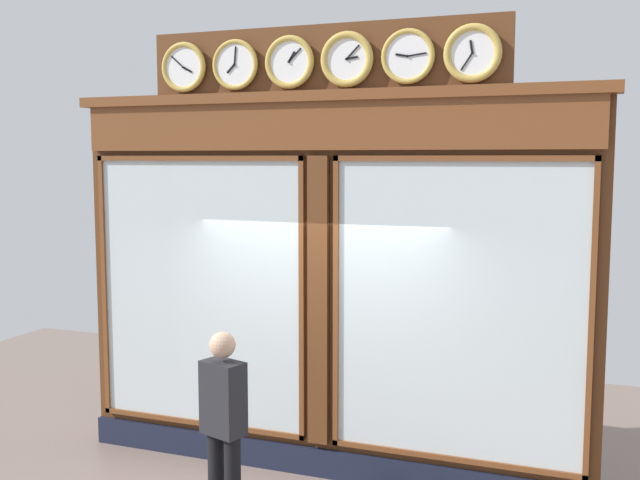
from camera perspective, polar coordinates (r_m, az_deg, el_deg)
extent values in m
cube|color=#5B3319|center=(7.32, 0.41, -3.91)|extent=(5.16, 0.30, 3.64)
cube|color=#191E33|center=(7.65, -0.06, -16.60)|extent=(5.16, 0.08, 0.28)
cube|color=brown|center=(7.03, -0.12, 8.70)|extent=(5.06, 0.08, 0.45)
cube|color=brown|center=(7.07, -0.06, 10.93)|extent=(5.27, 0.20, 0.10)
cube|color=silver|center=(6.84, 10.38, -5.39)|extent=(2.23, 0.02, 2.69)
cube|color=brown|center=(6.68, 10.58, 6.15)|extent=(2.33, 0.04, 0.05)
cube|color=brown|center=(7.22, 10.12, -16.11)|extent=(2.33, 0.04, 0.05)
cube|color=brown|center=(6.72, 20.01, -5.88)|extent=(0.05, 0.04, 2.79)
cube|color=brown|center=(7.10, 1.23, -4.85)|extent=(0.05, 0.04, 2.79)
cube|color=silver|center=(7.74, -9.22, -4.00)|extent=(2.23, 0.02, 2.69)
cube|color=brown|center=(7.59, -9.48, 6.18)|extent=(2.33, 0.04, 0.05)
cube|color=brown|center=(8.08, -9.12, -13.62)|extent=(2.33, 0.04, 0.05)
cube|color=brown|center=(8.34, -16.12, -3.42)|extent=(0.05, 0.04, 2.79)
cube|color=brown|center=(7.23, -1.40, -4.66)|extent=(0.05, 0.04, 2.79)
cube|color=#5B3319|center=(7.17, -0.08, -4.74)|extent=(0.20, 0.10, 2.79)
cube|color=#5B3319|center=(7.14, 0.06, 13.45)|extent=(3.51, 0.06, 0.68)
cylinder|color=white|center=(6.70, 11.57, 13.79)|extent=(0.40, 0.02, 0.40)
torus|color=gold|center=(6.69, 11.56, 13.80)|extent=(0.50, 0.07, 0.50)
cube|color=black|center=(6.69, 11.47, 14.27)|extent=(0.04, 0.01, 0.11)
cube|color=black|center=(6.68, 11.12, 13.21)|extent=(0.10, 0.01, 0.15)
sphere|color=black|center=(6.68, 11.54, 13.81)|extent=(0.02, 0.02, 0.02)
cylinder|color=white|center=(6.81, 6.72, 13.75)|extent=(0.40, 0.02, 0.40)
torus|color=gold|center=(6.80, 6.71, 13.75)|extent=(0.49, 0.05, 0.49)
cube|color=black|center=(6.81, 6.24, 13.84)|extent=(0.11, 0.01, 0.04)
cube|color=black|center=(6.78, 7.40, 13.86)|extent=(0.17, 0.01, 0.03)
sphere|color=black|center=(6.79, 6.68, 13.77)|extent=(0.02, 0.02, 0.02)
cylinder|color=white|center=(6.97, 2.06, 13.62)|extent=(0.40, 0.02, 0.40)
torus|color=gold|center=(6.96, 2.05, 13.62)|extent=(0.50, 0.07, 0.50)
cube|color=black|center=(6.94, 2.46, 13.71)|extent=(0.11, 0.01, 0.03)
cube|color=black|center=(6.94, 2.51, 14.14)|extent=(0.13, 0.01, 0.13)
sphere|color=black|center=(6.95, 2.01, 13.64)|extent=(0.02, 0.02, 0.02)
cylinder|color=white|center=(7.17, -2.35, 13.41)|extent=(0.40, 0.02, 0.40)
torus|color=gold|center=(7.16, -2.37, 13.42)|extent=(0.49, 0.06, 0.49)
cube|color=black|center=(7.15, -2.18, 13.80)|extent=(0.07, 0.01, 0.10)
cube|color=black|center=(7.14, -1.94, 13.93)|extent=(0.13, 0.01, 0.13)
sphere|color=black|center=(7.15, -2.41, 13.43)|extent=(0.02, 0.02, 0.02)
cylinder|color=white|center=(7.40, -6.50, 13.15)|extent=(0.40, 0.02, 0.40)
torus|color=gold|center=(7.40, -6.51, 13.15)|extent=(0.48, 0.05, 0.48)
cube|color=black|center=(7.40, -6.83, 12.85)|extent=(0.09, 0.01, 0.09)
cube|color=black|center=(7.40, -6.51, 13.82)|extent=(0.03, 0.01, 0.17)
sphere|color=black|center=(7.39, -6.56, 13.16)|extent=(0.02, 0.02, 0.02)
cylinder|color=white|center=(7.68, -10.36, 12.84)|extent=(0.40, 0.02, 0.40)
torus|color=gold|center=(7.67, -10.38, 12.85)|extent=(0.49, 0.05, 0.49)
cube|color=black|center=(7.64, -10.10, 12.69)|extent=(0.10, 0.01, 0.07)
cube|color=black|center=(7.70, -10.85, 13.23)|extent=(0.14, 0.01, 0.12)
sphere|color=black|center=(7.66, -10.43, 12.86)|extent=(0.02, 0.02, 0.02)
cylinder|color=black|center=(6.72, -7.93, -17.53)|extent=(0.14, 0.14, 0.82)
cube|color=#232328|center=(6.39, -7.40, -11.86)|extent=(0.41, 0.32, 0.62)
sphere|color=tan|center=(6.26, -7.46, -7.95)|extent=(0.22, 0.22, 0.22)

